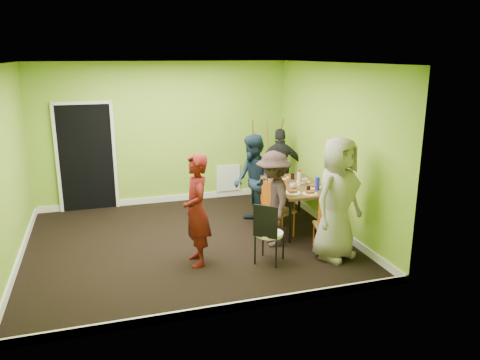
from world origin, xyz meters
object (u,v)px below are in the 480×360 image
object	(u,v)px
chair_back_end	(278,174)
person_front_end	(338,199)
person_back_end	(280,167)
chair_left_near	(276,207)
person_left_far	(253,181)
easel	(266,161)
chair_left_far	(266,197)
person_standing	(197,210)
dining_table	(296,188)
chair_bentwood	(268,231)
thermos	(299,178)
chair_front_end	(327,222)
orange_bottle	(287,181)
person_left_near	(273,199)
blue_bottle	(317,184)

from	to	relation	value
chair_back_end	person_front_end	size ratio (longest dim) A/B	0.52
chair_back_end	person_back_end	xyz separation A→B (m)	(0.12, 0.20, 0.10)
chair_left_near	person_left_far	world-z (taller)	person_left_far
easel	chair_back_end	bearing A→B (deg)	-79.54
chair_left_far	person_front_end	size ratio (longest dim) A/B	0.51
chair_left_near	person_standing	distance (m)	1.55
dining_table	chair_bentwood	world-z (taller)	chair_bentwood
chair_bentwood	person_front_end	xyz separation A→B (m)	(1.03, -0.08, 0.40)
chair_back_end	chair_left_near	bearing A→B (deg)	47.31
easel	thermos	distance (m)	1.59
chair_front_end	person_left_far	world-z (taller)	person_left_far
thermos	person_back_end	xyz separation A→B (m)	(0.18, 1.31, -0.11)
dining_table	person_front_end	size ratio (longest dim) A/B	0.83
chair_front_end	chair_bentwood	distance (m)	1.02
dining_table	person_front_end	bearing A→B (deg)	-88.23
chair_back_end	person_front_end	xyz separation A→B (m)	(-0.05, -2.44, 0.25)
chair_back_end	person_back_end	distance (m)	0.25
chair_back_end	chair_bentwood	bearing A→B (deg)	45.22
chair_bentwood	easel	bearing A→B (deg)	111.21
orange_bottle	chair_front_end	bearing A→B (deg)	-84.92
chair_back_end	person_standing	bearing A→B (deg)	24.97
chair_front_end	orange_bottle	distance (m)	1.35
chair_left_far	person_left_near	xyz separation A→B (m)	(-0.18, -0.80, 0.23)
easel	person_standing	distance (m)	3.21
person_left_far	chair_front_end	bearing A→B (deg)	28.68
person_standing	person_left_far	world-z (taller)	person_left_far
chair_left_far	orange_bottle	xyz separation A→B (m)	(0.39, 0.01, 0.27)
dining_table	chair_left_far	distance (m)	0.54
person_standing	chair_bentwood	bearing A→B (deg)	71.84
person_back_end	person_front_end	world-z (taller)	person_front_end
easel	person_back_end	world-z (taller)	easel
chair_left_far	chair_back_end	distance (m)	1.09
dining_table	person_standing	bearing A→B (deg)	-153.17
person_left_far	person_front_end	distance (m)	1.78
chair_front_end	orange_bottle	world-z (taller)	chair_front_end
easel	thermos	size ratio (longest dim) A/B	7.03
chair_left_far	person_back_end	world-z (taller)	person_back_end
orange_bottle	person_front_end	distance (m)	1.55
chair_left_near	blue_bottle	bearing A→B (deg)	68.35
orange_bottle	easel	bearing A→B (deg)	85.59
chair_left_near	blue_bottle	xyz separation A→B (m)	(0.73, 0.04, 0.32)
person_back_end	person_left_near	bearing A→B (deg)	77.40
thermos	person_front_end	distance (m)	1.33
chair_left_far	person_front_end	world-z (taller)	person_front_end
chair_back_end	person_left_near	size ratio (longest dim) A/B	0.62
orange_bottle	person_back_end	distance (m)	1.15
dining_table	person_back_end	bearing A→B (deg)	80.30
chair_back_end	orange_bottle	size ratio (longest dim) A/B	11.65
chair_left_near	person_left_far	size ratio (longest dim) A/B	0.59
chair_left_far	person_front_end	bearing A→B (deg)	9.74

